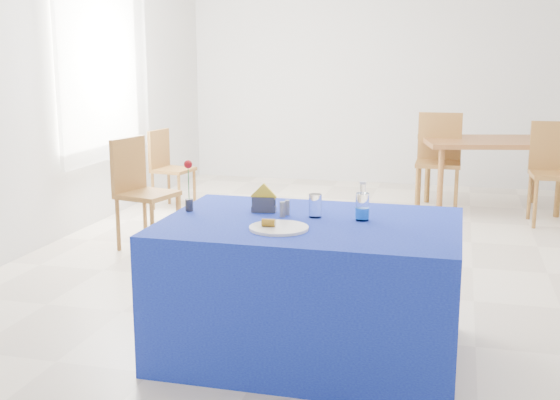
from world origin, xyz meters
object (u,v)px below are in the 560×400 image
object	(u,v)px
chair_win_b	(167,163)
chair_bg_left	(439,154)
blue_table	(310,288)
chair_bg_right	(554,165)
water_bottle	(362,207)
plate	(279,228)
chair_win_a	(139,185)
oak_table	(492,147)

from	to	relation	value
chair_win_b	chair_bg_left	bearing A→B (deg)	-68.82
blue_table	chair_bg_right	world-z (taller)	chair_bg_right
water_bottle	chair_bg_right	world-z (taller)	chair_bg_right
plate	chair_bg_left	size ratio (longest dim) A/B	0.30
blue_table	chair_bg_right	distance (m)	3.98
water_bottle	chair_win_a	distance (m)	2.74
plate	chair_win_a	size ratio (longest dim) A/B	0.33
chair_win_a	plate	bearing A→B (deg)	-125.74
oak_table	chair_win_a	world-z (taller)	chair_win_a
blue_table	chair_win_a	xyz separation A→B (m)	(-1.87, 1.78, 0.17)
blue_table	chair_win_a	bearing A→B (deg)	136.49
blue_table	oak_table	world-z (taller)	blue_table
water_bottle	chair_bg_left	size ratio (longest dim) A/B	0.21
chair_bg_left	chair_bg_right	xyz separation A→B (m)	(1.11, -0.34, -0.02)
oak_table	chair_win_b	bearing A→B (deg)	-167.01
water_bottle	chair_win_b	xyz separation A→B (m)	(-2.55, 3.21, -0.34)
oak_table	chair_bg_right	size ratio (longest dim) A/B	1.60
plate	chair_win_a	world-z (taller)	chair_win_a
chair_bg_right	chair_win_b	world-z (taller)	chair_bg_right
water_bottle	blue_table	bearing A→B (deg)	-161.89
chair_bg_left	oak_table	bearing A→B (deg)	13.42
plate	blue_table	bearing A→B (deg)	61.36
oak_table	chair_bg_right	distance (m)	0.75
plate	chair_win_b	bearing A→B (deg)	121.50
chair_bg_left	chair_win_b	world-z (taller)	chair_bg_left
chair_bg_right	water_bottle	bearing A→B (deg)	-114.82
oak_table	chair_bg_left	world-z (taller)	chair_bg_left
blue_table	chair_win_b	world-z (taller)	chair_win_b
blue_table	water_bottle	world-z (taller)	water_bottle
chair_bg_right	chair_win_b	size ratio (longest dim) A/B	1.18
chair_win_b	chair_win_a	bearing A→B (deg)	-156.77
plate	chair_win_b	size ratio (longest dim) A/B	0.37
plate	chair_win_a	xyz separation A→B (m)	(-1.75, 2.00, -0.22)
plate	chair_bg_left	xyz separation A→B (m)	(0.67, 4.17, -0.17)
oak_table	chair_bg_left	size ratio (longest dim) A/B	1.55
plate	chair_bg_left	distance (m)	4.23
chair_bg_right	chair_win_a	world-z (taller)	chair_bg_right
water_bottle	oak_table	distance (m)	4.08
water_bottle	chair_win_a	xyz separation A→B (m)	(-2.14, 1.69, -0.28)
chair_bg_left	chair_win_b	distance (m)	2.91
oak_table	chair_win_a	bearing A→B (deg)	-142.24
plate	oak_table	size ratio (longest dim) A/B	0.19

